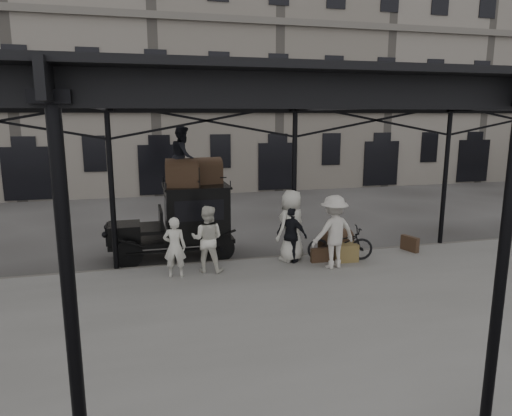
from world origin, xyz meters
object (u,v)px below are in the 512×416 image
(steamer_trunk_roof_near, at_px, (182,175))
(steamer_trunk_platform, at_px, (336,246))
(porter_official, at_px, (292,235))
(taxi, at_px, (186,218))
(bicycle, at_px, (340,243))
(porter_left, at_px, (175,247))

(steamer_trunk_roof_near, distance_m, steamer_trunk_platform, 4.88)
(steamer_trunk_platform, bearing_deg, steamer_trunk_roof_near, 146.83)
(porter_official, xyz_separation_m, steamer_trunk_roof_near, (-2.82, 1.47, 1.59))
(taxi, height_order, steamer_trunk_roof_near, steamer_trunk_roof_near)
(steamer_trunk_roof_near, bearing_deg, bicycle, -12.99)
(taxi, height_order, bicycle, taxi)
(porter_left, height_order, bicycle, porter_left)
(steamer_trunk_platform, bearing_deg, bicycle, -109.07)
(steamer_trunk_platform, bearing_deg, porter_official, 170.40)
(bicycle, xyz_separation_m, steamer_trunk_roof_near, (-4.21, 1.63, 1.88))
(porter_left, relative_size, steamer_trunk_platform, 1.73)
(taxi, distance_m, bicycle, 4.57)
(bicycle, bearing_deg, steamer_trunk_roof_near, 80.82)
(taxi, relative_size, porter_left, 2.34)
(porter_left, bearing_deg, taxi, -92.22)
(porter_left, relative_size, porter_official, 1.00)
(porter_official, bearing_deg, steamer_trunk_platform, -127.04)
(porter_official, bearing_deg, porter_left, 53.22)
(taxi, bearing_deg, bicycle, -24.39)
(taxi, distance_m, porter_left, 2.17)
(steamer_trunk_platform, bearing_deg, porter_left, 170.58)
(porter_official, distance_m, steamer_trunk_roof_near, 3.55)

